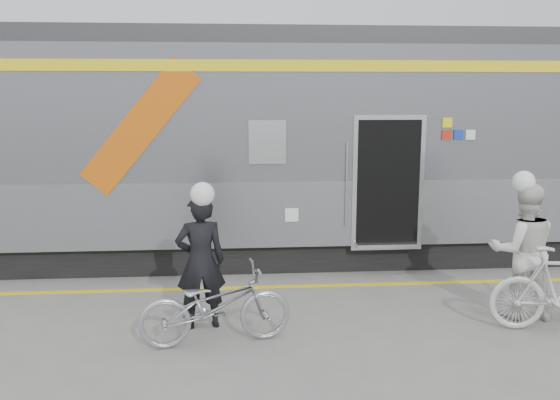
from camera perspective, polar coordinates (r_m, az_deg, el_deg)
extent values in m
plane|color=slate|center=(7.52, 4.06, -13.49)|extent=(90.00, 90.00, 0.00)
cube|color=black|center=(11.36, -2.65, -3.90)|extent=(24.00, 2.70, 0.50)
cube|color=#9EA0A5|center=(11.19, -2.68, 0.08)|extent=(24.00, 3.00, 1.10)
cube|color=slate|center=(11.02, -2.75, 8.56)|extent=(24.00, 3.00, 2.20)
cube|color=#38383A|center=(11.05, -2.81, 15.05)|extent=(24.00, 2.64, 0.30)
cube|color=yellow|center=(9.51, -2.50, 12.81)|extent=(24.00, 0.02, 0.18)
cube|color=#CB580B|center=(9.62, -13.31, 6.85)|extent=(1.96, 0.01, 2.19)
cube|color=black|center=(9.54, -1.24, 5.59)|extent=(0.55, 0.02, 0.65)
cube|color=black|center=(10.14, 10.07, 1.73)|extent=(1.05, 0.45, 2.10)
cube|color=silver|center=(9.94, 10.37, 1.55)|extent=(1.20, 0.02, 2.25)
cylinder|color=silver|center=(9.77, 6.42, 1.50)|extent=(0.04, 0.04, 1.40)
cube|color=silver|center=(10.11, 10.24, -4.26)|extent=(1.05, 0.25, 0.06)
cube|color=yellow|center=(10.12, 15.81, 7.18)|extent=(0.16, 0.01, 0.16)
cube|color=#AD2613|center=(10.14, 15.75, 6.05)|extent=(0.16, 0.01, 0.16)
cube|color=#18339C|center=(10.21, 16.81, 6.03)|extent=(0.16, 0.01, 0.16)
cube|color=silver|center=(10.28, 17.86, 6.00)|extent=(0.16, 0.01, 0.16)
cube|color=silver|center=(9.74, 1.14, -1.45)|extent=(0.22, 0.01, 0.22)
cube|color=yellow|center=(9.51, 2.13, -8.27)|extent=(24.00, 0.12, 0.01)
imported|color=black|center=(7.75, -7.65, -5.90)|extent=(0.70, 0.52, 1.76)
imported|color=#9FA3A7|center=(7.34, -6.23, -10.06)|extent=(1.93, 0.93, 0.97)
imported|color=silver|center=(8.68, 22.31, -4.54)|extent=(0.99, 0.83, 1.85)
sphere|color=white|center=(7.53, -7.84, 1.69)|extent=(0.31, 0.31, 0.31)
sphere|color=white|center=(8.48, 22.80, 2.48)|extent=(0.30, 0.30, 0.30)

